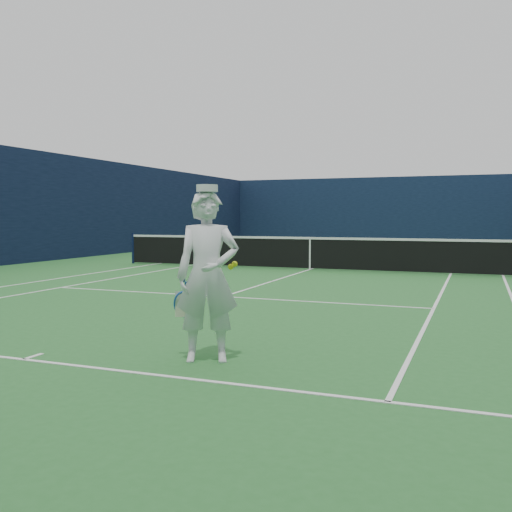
{
  "coord_description": "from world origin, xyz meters",
  "views": [
    {
      "loc": [
        4.83,
        -16.9,
        1.64
      ],
      "look_at": [
        1.99,
        -9.64,
        1.1
      ],
      "focal_mm": 40.0,
      "sensor_mm": 36.0,
      "label": 1
    }
  ],
  "objects": [
    {
      "name": "tennis_net",
      "position": [
        0.0,
        0.0,
        0.55
      ],
      "size": [
        12.88,
        0.09,
        1.07
      ],
      "color": "#141E4C",
      "rests_on": "ground"
    },
    {
      "name": "court_markings",
      "position": [
        0.0,
        0.0,
        0.0
      ],
      "size": [
        11.03,
        23.83,
        0.01
      ],
      "color": "white",
      "rests_on": "ground"
    },
    {
      "name": "tennis_player",
      "position": [
        1.99,
        -11.14,
        0.97
      ],
      "size": [
        0.91,
        0.71,
        2.0
      ],
      "rotation": [
        0.0,
        0.0,
        0.41
      ],
      "color": "white",
      "rests_on": "ground"
    },
    {
      "name": "ground",
      "position": [
        0.0,
        0.0,
        0.0
      ],
      "size": [
        80.0,
        80.0,
        0.0
      ],
      "primitive_type": "plane",
      "color": "#27682B",
      "rests_on": "ground"
    },
    {
      "name": "windscreen_fence",
      "position": [
        0.0,
        0.0,
        2.0
      ],
      "size": [
        20.12,
        36.12,
        4.0
      ],
      "color": "#0E1933",
      "rests_on": "ground"
    }
  ]
}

